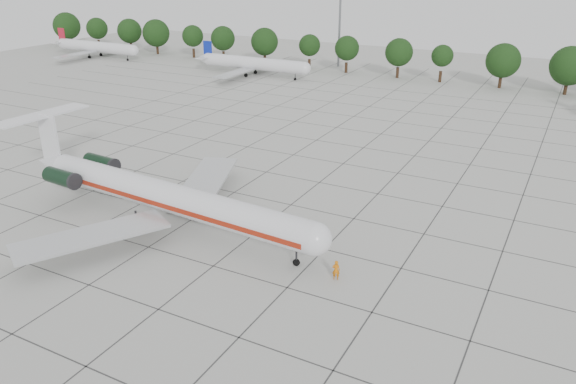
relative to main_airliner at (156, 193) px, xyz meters
name	(u,v)px	position (x,y,z in m)	size (l,w,h in m)	color
ground	(256,232)	(10.98, 2.90, -3.46)	(260.00, 260.00, 0.00)	beige
apron_joints	(316,185)	(10.98, 17.90, -3.45)	(170.00, 170.00, 0.02)	#383838
main_airliner	(156,193)	(0.00, 0.00, 0.00)	(41.78, 32.76, 9.79)	silver
ground_crew	(336,270)	(22.27, -1.78, -2.48)	(0.71, 0.47, 1.96)	orange
bg_airliner_a	(96,47)	(-85.15, 75.07, -0.55)	(28.24, 27.20, 7.40)	silver
bg_airliner_b	(253,64)	(-32.33, 73.87, -0.55)	(28.24, 27.20, 7.40)	silver
tree_line	(399,52)	(-0.70, 87.90, 2.52)	(249.86, 8.44, 10.22)	#332114
floodlight_mast	(340,10)	(-19.02, 94.90, 10.82)	(1.60, 1.60, 25.45)	slate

